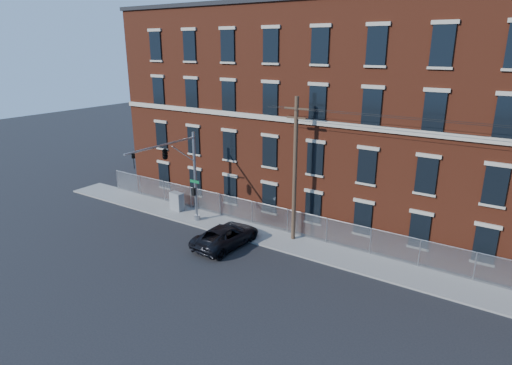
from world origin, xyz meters
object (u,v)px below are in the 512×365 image
Objects in this scene: utility_pole_near at (295,168)px; pickup_truck at (226,236)px; traffic_signal_mast at (172,161)px; utility_cabinet at (177,201)px.

utility_pole_near reaches higher than pickup_truck.
traffic_signal_mast is 6.13m from utility_cabinet.
utility_cabinet is (-10.80, -0.36, -4.46)m from utility_pole_near.
traffic_signal_mast is 8.70m from utility_pole_near.
utility_pole_near is 11.69m from utility_cabinet.
traffic_signal_mast is 0.70× the size of utility_pole_near.
utility_pole_near is 1.89× the size of pickup_truck.
traffic_signal_mast is at bearing -40.74° from utility_cabinet.
utility_cabinet is at bearing -178.07° from utility_pole_near.
utility_pole_near is at bearing -132.33° from pickup_truck.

